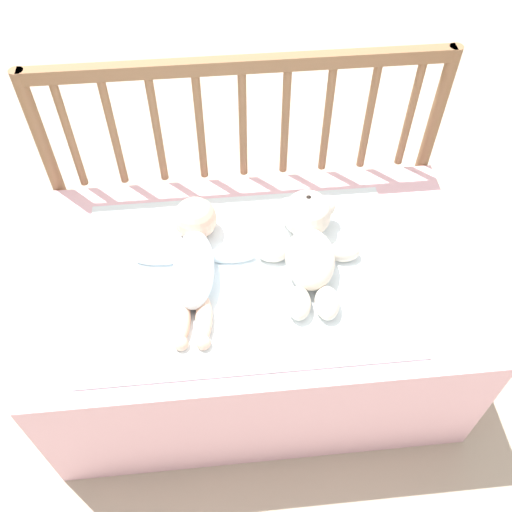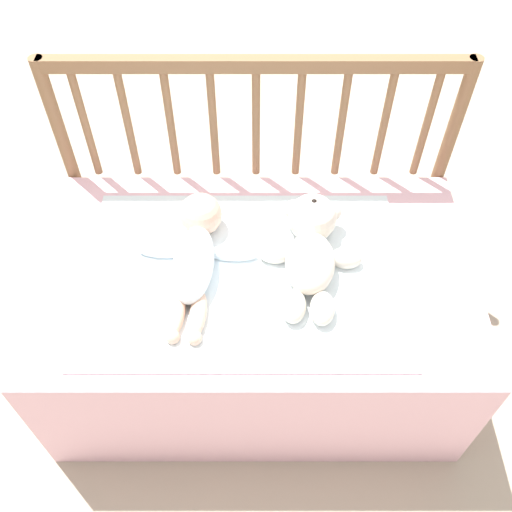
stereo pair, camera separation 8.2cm
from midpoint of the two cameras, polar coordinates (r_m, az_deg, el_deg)
The scene contains 6 objects.
ground_plane at distance 1.81m, azimuth -1.33°, elevation -9.78°, with size 12.00×12.00×0.00m, color tan.
crib_mattress at distance 1.62m, azimuth -1.47°, elevation -6.05°, with size 1.11×0.67×0.43m.
crib_rail at distance 1.60m, azimuth -2.79°, elevation 11.73°, with size 1.11×0.04×0.81m.
blanket at distance 1.43m, azimuth -2.81°, elevation -1.99°, with size 0.80×0.55×0.01m.
teddy_bear at distance 1.43m, azimuth 3.69°, elevation 1.29°, with size 0.27×0.37×0.13m.
baby at distance 1.43m, azimuth -7.82°, elevation -0.10°, with size 0.31×0.42×0.11m.
Camera 1 is at (-0.08, -0.88, 1.58)m, focal length 40.00 mm.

